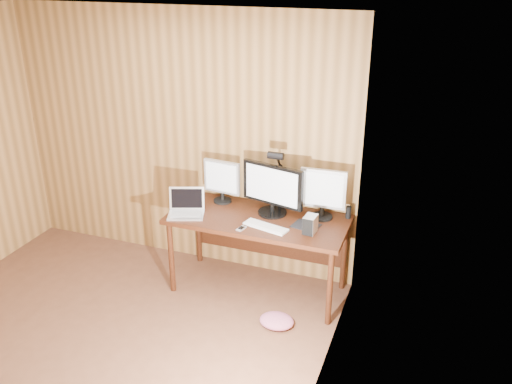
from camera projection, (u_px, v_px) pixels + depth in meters
The scene contains 14 objects.
room_shell at pixel (38, 232), 3.50m from camera, with size 4.00×4.00×4.00m.
desk at pixel (261, 226), 4.93m from camera, with size 1.60×0.70×0.75m.
monitor_center at pixel (273, 189), 4.80m from camera, with size 0.59×0.26×0.47m.
monitor_left at pixel (222, 180), 5.04m from camera, with size 0.36×0.17×0.41m.
monitor_right at pixel (323, 192), 4.72m from camera, with size 0.41×0.19×0.46m.
laptop at pixel (186, 208), 4.88m from camera, with size 0.38×0.34×0.23m.
keyboard at pixel (266, 227), 4.64m from camera, with size 0.42×0.21×0.02m.
mousepad at pixel (306, 226), 4.67m from camera, with size 0.23×0.18×0.00m, color black.
mouse at pixel (306, 224), 4.66m from camera, with size 0.06×0.10×0.04m, color black.
hard_drive at pixel (310, 224), 4.53m from camera, with size 0.11×0.15×0.15m.
phone at pixel (241, 228), 4.61m from camera, with size 0.07×0.11×0.01m.
speaker at pixel (348, 212), 4.79m from camera, with size 0.05×0.05×0.11m, color black.
desk_lamp at pixel (278, 171), 4.83m from camera, with size 0.14×0.20×0.61m.
fabric_pile at pixel (277, 321), 4.59m from camera, with size 0.30×0.24×0.09m, color #B25673, non-canonical shape.
Camera 1 is at (2.39, -2.44, 2.89)m, focal length 38.00 mm.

